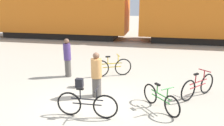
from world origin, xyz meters
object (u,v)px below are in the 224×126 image
object	(u,v)px
bicycle_black	(87,105)
person_in_purple	(67,58)
backpack	(79,83)
bicycle_green	(160,99)
person_in_tan	(97,75)
bicycle_maroon	(198,86)
freight_train	(134,7)
bicycle_yellow	(112,67)

from	to	relation	value
bicycle_black	person_in_purple	world-z (taller)	person_in_purple
backpack	bicycle_green	bearing A→B (deg)	-21.61
person_in_tan	bicycle_green	bearing A→B (deg)	-74.36
bicycle_maroon	bicycle_green	bearing A→B (deg)	-137.11
bicycle_black	backpack	bearing A→B (deg)	115.46
bicycle_green	bicycle_black	world-z (taller)	bicycle_black
freight_train	person_in_tan	world-z (taller)	freight_train
bicycle_black	bicycle_green	bearing A→B (deg)	22.98
bicycle_green	bicycle_black	distance (m)	2.22
bicycle_yellow	bicycle_maroon	bearing A→B (deg)	-24.57
bicycle_green	bicycle_black	xyz separation A→B (m)	(-2.05, -0.87, 0.04)
bicycle_yellow	backpack	xyz separation A→B (m)	(-0.97, -1.49, -0.23)
bicycle_yellow	person_in_purple	bearing A→B (deg)	-167.02
bicycle_maroon	backpack	size ratio (longest dim) A/B	3.99
freight_train	person_in_tan	bearing A→B (deg)	-90.14
freight_train	bicycle_green	xyz separation A→B (m)	(2.13, -11.80, -2.29)
bicycle_yellow	bicycle_green	bearing A→B (deg)	-52.54
bicycle_yellow	bicycle_maroon	world-z (taller)	bicycle_yellow
bicycle_yellow	person_in_tan	world-z (taller)	person_in_tan
person_in_purple	person_in_tan	distance (m)	2.46
freight_train	bicycle_maroon	xyz separation A→B (m)	(3.39, -10.63, -2.25)
person_in_purple	bicycle_yellow	bearing A→B (deg)	39.93
person_in_purple	backpack	size ratio (longest dim) A/B	4.93
bicycle_yellow	person_in_purple	world-z (taller)	person_in_purple
bicycle_maroon	person_in_tan	distance (m)	3.49
backpack	person_in_tan	bearing A→B (deg)	-36.60
bicycle_green	person_in_purple	size ratio (longest dim) A/B	0.78
bicycle_green	bicycle_maroon	size ratio (longest dim) A/B	0.96
freight_train	bicycle_black	size ratio (longest dim) A/B	13.79
bicycle_black	person_in_tan	world-z (taller)	person_in_tan
freight_train	bicycle_black	distance (m)	12.87
bicycle_black	backpack	world-z (taller)	bicycle_black
person_in_purple	bicycle_maroon	bearing A→B (deg)	15.09
bicycle_green	bicycle_maroon	world-z (taller)	bicycle_maroon
bicycle_green	person_in_purple	bearing A→B (deg)	150.06
bicycle_maroon	person_in_tan	bearing A→B (deg)	-169.68
backpack	bicycle_black	bearing A→B (deg)	-64.54
bicycle_green	person_in_tan	world-z (taller)	person_in_tan
person_in_purple	person_in_tan	xyz separation A→B (m)	(1.77, -1.71, -0.08)
bicycle_black	bicycle_maroon	bearing A→B (deg)	31.65
freight_train	bicycle_black	world-z (taller)	freight_train
bicycle_black	bicycle_maroon	size ratio (longest dim) A/B	1.32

